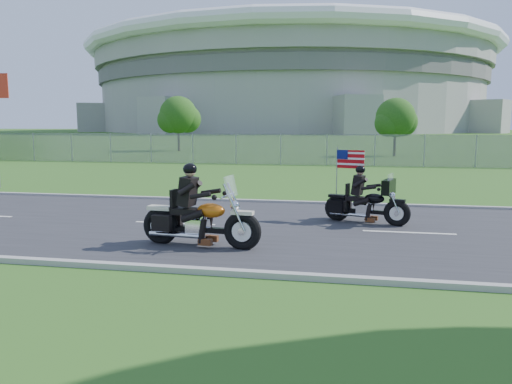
# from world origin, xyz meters

# --- Properties ---
(ground) EXTENTS (420.00, 420.00, 0.00)m
(ground) POSITION_xyz_m (0.00, 0.00, 0.00)
(ground) COLOR #2B541A
(ground) RESTS_ON ground
(road) EXTENTS (120.00, 8.00, 0.04)m
(road) POSITION_xyz_m (0.00, 0.00, 0.02)
(road) COLOR #28282B
(road) RESTS_ON ground
(curb_north) EXTENTS (120.00, 0.18, 0.12)m
(curb_north) POSITION_xyz_m (0.00, 4.05, 0.05)
(curb_north) COLOR #9E9B93
(curb_north) RESTS_ON ground
(curb_south) EXTENTS (120.00, 0.18, 0.12)m
(curb_south) POSITION_xyz_m (0.00, -4.05, 0.05)
(curb_south) COLOR #9E9B93
(curb_south) RESTS_ON ground
(fence) EXTENTS (60.00, 0.03, 2.00)m
(fence) POSITION_xyz_m (-5.00, 20.00, 1.00)
(fence) COLOR gray
(fence) RESTS_ON ground
(stadium) EXTENTS (140.40, 140.40, 29.20)m
(stadium) POSITION_xyz_m (-20.00, 170.00, 15.58)
(stadium) COLOR #A3A099
(stadium) RESTS_ON ground
(tree_fence_near) EXTENTS (3.52, 3.28, 4.75)m
(tree_fence_near) POSITION_xyz_m (6.04, 30.04, 2.97)
(tree_fence_near) COLOR #382316
(tree_fence_near) RESTS_ON ground
(tree_fence_mid) EXTENTS (3.96, 3.69, 5.30)m
(tree_fence_mid) POSITION_xyz_m (-13.95, 34.04, 3.30)
(tree_fence_mid) COLOR #382316
(tree_fence_mid) RESTS_ON ground
(motorcycle_lead) EXTENTS (2.76, 0.84, 1.85)m
(motorcycle_lead) POSITION_xyz_m (-0.64, -2.20, 0.58)
(motorcycle_lead) COLOR black
(motorcycle_lead) RESTS_ON ground
(motorcycle_follow) EXTENTS (2.28, 1.08, 1.95)m
(motorcycle_follow) POSITION_xyz_m (2.99, 1.08, 0.54)
(motorcycle_follow) COLOR black
(motorcycle_follow) RESTS_ON ground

